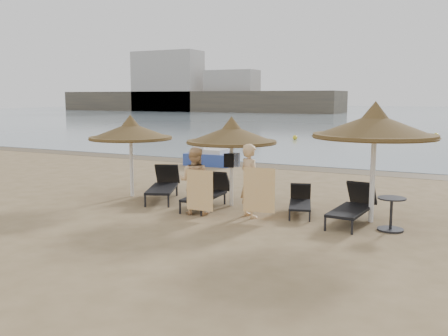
# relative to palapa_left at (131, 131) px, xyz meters

# --- Properties ---
(ground) EXTENTS (160.00, 160.00, 0.00)m
(ground) POSITION_rel_palapa_left_xyz_m (2.99, -1.30, -1.97)
(ground) COLOR #9C815A
(ground) RESTS_ON ground
(sea) EXTENTS (200.00, 140.00, 0.03)m
(sea) POSITION_rel_palapa_left_xyz_m (2.99, 78.70, -1.96)
(sea) COLOR gray
(sea) RESTS_ON ground
(wet_sand_strip) EXTENTS (200.00, 1.60, 0.01)m
(wet_sand_strip) POSITION_rel_palapa_left_xyz_m (2.99, 8.10, -1.97)
(wet_sand_strip) COLOR brown
(wet_sand_strip) RESTS_ON ground
(far_shore) EXTENTS (150.00, 54.80, 12.00)m
(far_shore) POSITION_rel_palapa_left_xyz_m (-22.11, 76.52, 0.94)
(far_shore) COLOR brown
(far_shore) RESTS_ON ground
(palapa_left) EXTENTS (2.50, 2.50, 2.48)m
(palapa_left) POSITION_rel_palapa_left_xyz_m (0.00, 0.00, 0.00)
(palapa_left) COLOR white
(palapa_left) RESTS_ON ground
(palapa_center) EXTENTS (2.50, 2.50, 2.47)m
(palapa_center) POSITION_rel_palapa_left_xyz_m (3.26, 0.17, -0.00)
(palapa_center) COLOR white
(palapa_center) RESTS_ON ground
(palapa_right) EXTENTS (2.93, 2.93, 2.90)m
(palapa_right) POSITION_rel_palapa_left_xyz_m (7.07, 0.03, 0.34)
(palapa_right) COLOR white
(palapa_right) RESTS_ON ground
(lounger_far_left) EXTENTS (1.50, 2.23, 0.96)m
(lounger_far_left) POSITION_rel_palapa_left_xyz_m (1.06, 0.12, -1.54)
(lounger_far_left) COLOR black
(lounger_far_left) RESTS_ON ground
(lounger_near_left) EXTENTS (0.80, 2.07, 0.91)m
(lounger_near_left) POSITION_rel_palapa_left_xyz_m (2.75, -0.22, -1.56)
(lounger_near_left) COLOR black
(lounger_near_left) RESTS_ON ground
(lounger_near_right) EXTENTS (0.98, 1.70, 0.72)m
(lounger_near_right) POSITION_rel_palapa_left_xyz_m (5.26, 0.14, -1.65)
(lounger_near_right) COLOR black
(lounger_near_right) RESTS_ON ground
(lounger_far_right) EXTENTS (0.84, 2.10, 0.92)m
(lounger_far_right) POSITION_rel_palapa_left_xyz_m (6.69, -0.18, -1.56)
(lounger_far_right) COLOR black
(lounger_far_right) RESTS_ON ground
(side_table) EXTENTS (0.63, 0.63, 0.76)m
(side_table) POSITION_rel_palapa_left_xyz_m (7.62, -0.56, -1.61)
(side_table) COLOR black
(side_table) RESTS_ON ground
(person_left) EXTENTS (1.02, 0.76, 2.00)m
(person_left) POSITION_rel_palapa_left_xyz_m (2.84, -1.13, -0.97)
(person_left) COLOR #E0B078
(person_left) RESTS_ON ground
(person_right) EXTENTS (1.18, 1.08, 2.15)m
(person_right) POSITION_rel_palapa_left_xyz_m (4.25, -0.82, -0.90)
(person_right) COLOR #E0B078
(person_right) RESTS_ON ground
(towel_left) EXTENTS (0.73, 0.05, 1.02)m
(towel_left) POSITION_rel_palapa_left_xyz_m (3.19, -1.48, -1.27)
(towel_left) COLOR orange
(towel_left) RESTS_ON ground
(towel_right) EXTENTS (0.78, 0.15, 1.10)m
(towel_right) POSITION_rel_palapa_left_xyz_m (4.60, -1.07, -1.21)
(towel_right) COLOR orange
(towel_right) RESTS_ON ground
(bag_patterned) EXTENTS (0.31, 0.11, 0.38)m
(bag_patterned) POSITION_rel_palapa_left_xyz_m (3.26, 0.35, -0.71)
(bag_patterned) COLOR silver
(bag_patterned) RESTS_ON ground
(bag_dark) EXTENTS (0.28, 0.14, 0.38)m
(bag_dark) POSITION_rel_palapa_left_xyz_m (3.26, 0.01, -0.69)
(bag_dark) COLOR black
(bag_dark) RESTS_ON ground
(pedal_boat) EXTENTS (2.18, 1.36, 0.99)m
(pedal_boat) POSITION_rel_palapa_left_xyz_m (-1.17, 7.21, -1.60)
(pedal_boat) COLOR #2E49A7
(pedal_boat) RESTS_ON ground
(buoy_left) EXTENTS (0.34, 0.34, 0.34)m
(buoy_left) POSITION_rel_palapa_left_xyz_m (-1.93, 21.20, -1.80)
(buoy_left) COLOR yellow
(buoy_left) RESTS_ON ground
(buoy_mid) EXTENTS (0.38, 0.38, 0.38)m
(buoy_mid) POSITION_rel_palapa_left_xyz_m (6.78, 27.21, -1.78)
(buoy_mid) COLOR yellow
(buoy_mid) RESTS_ON ground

